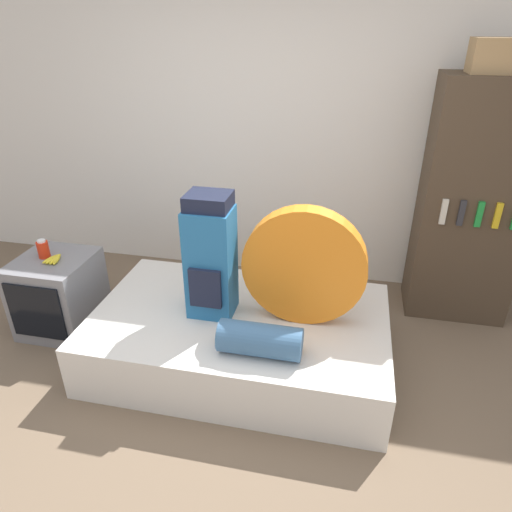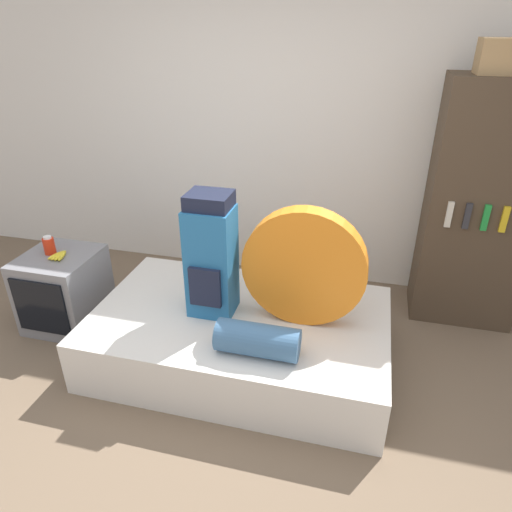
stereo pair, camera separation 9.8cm
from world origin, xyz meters
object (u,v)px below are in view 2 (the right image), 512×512
(canister, at_px, (49,245))
(bookshelf, at_px, (479,207))
(backpack, at_px, (211,257))
(sleeping_roll, at_px, (258,340))
(tent_bag, at_px, (304,267))
(cardboard_box, at_px, (503,56))
(television, at_px, (64,290))

(canister, distance_m, bookshelf, 3.16)
(backpack, xyz_separation_m, sleeping_roll, (0.40, -0.37, -0.30))
(backpack, distance_m, tent_bag, 0.59)
(tent_bag, xyz_separation_m, bookshelf, (1.13, 0.96, 0.14))
(canister, relative_size, bookshelf, 0.08)
(cardboard_box, bearing_deg, bookshelf, 25.21)
(sleeping_roll, bearing_deg, cardboard_box, 46.94)
(backpack, relative_size, cardboard_box, 2.86)
(bookshelf, bearing_deg, canister, -163.68)
(bookshelf, bearing_deg, cardboard_box, -154.79)
(tent_bag, bearing_deg, bookshelf, 40.29)
(cardboard_box, bearing_deg, backpack, -149.67)
(sleeping_roll, bearing_deg, tent_bag, 64.64)
(backpack, height_order, cardboard_box, cardboard_box)
(sleeping_roll, distance_m, cardboard_box, 2.32)
(tent_bag, distance_m, television, 1.89)
(tent_bag, distance_m, cardboard_box, 1.81)
(backpack, height_order, canister, backpack)
(tent_bag, bearing_deg, television, 178.52)
(sleeping_roll, relative_size, television, 0.83)
(canister, bearing_deg, cardboard_box, 16.05)
(canister, xyz_separation_m, cardboard_box, (2.94, 0.85, 1.27))
(bookshelf, bearing_deg, television, -162.92)
(television, bearing_deg, sleeping_roll, -15.52)
(sleeping_roll, bearing_deg, canister, 164.26)
(canister, bearing_deg, bookshelf, 16.32)
(sleeping_roll, distance_m, canister, 1.78)
(backpack, distance_m, cardboard_box, 2.21)
(tent_bag, relative_size, canister, 5.63)
(bookshelf, distance_m, cardboard_box, 1.02)
(canister, xyz_separation_m, bookshelf, (3.03, 0.89, 0.26))
(tent_bag, distance_m, bookshelf, 1.49)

